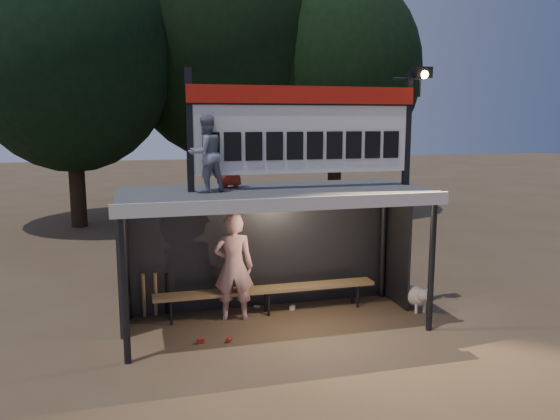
% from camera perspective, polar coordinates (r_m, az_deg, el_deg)
% --- Properties ---
extents(ground, '(80.00, 80.00, 0.00)m').
position_cam_1_polar(ground, '(9.47, -0.56, -11.86)').
color(ground, '#4E3A27').
rests_on(ground, ground).
extents(player, '(0.76, 0.58, 1.88)m').
position_cam_1_polar(player, '(9.45, -4.87, -5.93)').
color(player, white).
rests_on(player, ground).
extents(child_a, '(0.71, 0.64, 1.19)m').
position_cam_1_polar(child_a, '(8.51, -7.74, 5.84)').
color(child_a, gray).
rests_on(child_a, dugout_shelter).
extents(child_b, '(0.49, 0.34, 0.97)m').
position_cam_1_polar(child_b, '(9.06, -5.26, 5.38)').
color(child_b, '#A12A18').
rests_on(child_b, dugout_shelter).
extents(dugout_shelter, '(5.10, 2.08, 2.32)m').
position_cam_1_polar(dugout_shelter, '(9.20, -0.95, -0.54)').
color(dugout_shelter, '#3F3F42').
rests_on(dugout_shelter, ground).
extents(scoreboard_assembly, '(4.10, 0.27, 1.99)m').
position_cam_1_polar(scoreboard_assembly, '(8.97, 2.92, 8.69)').
color(scoreboard_assembly, black).
rests_on(scoreboard_assembly, dugout_shelter).
extents(bench, '(4.00, 0.35, 0.48)m').
position_cam_1_polar(bench, '(9.83, -1.37, -8.38)').
color(bench, '#967347').
rests_on(bench, ground).
extents(tree_left, '(6.46, 6.46, 9.27)m').
position_cam_1_polar(tree_left, '(18.75, -21.17, 15.16)').
color(tree_left, black).
rests_on(tree_left, ground).
extents(tree_mid, '(7.22, 7.22, 10.36)m').
position_cam_1_polar(tree_mid, '(20.48, -6.13, 17.02)').
color(tree_mid, black).
rests_on(tree_mid, ground).
extents(tree_right, '(6.08, 6.08, 8.72)m').
position_cam_1_polar(tree_right, '(20.43, 5.88, 14.28)').
color(tree_right, black).
rests_on(tree_right, ground).
extents(dog, '(0.36, 0.81, 0.49)m').
position_cam_1_polar(dog, '(10.32, 14.10, -8.68)').
color(dog, beige).
rests_on(dog, ground).
extents(bats, '(0.47, 0.32, 0.84)m').
position_cam_1_polar(bats, '(9.84, -12.88, -8.61)').
color(bats, olive).
rests_on(bats, ground).
extents(litter, '(1.92, 1.48, 0.08)m').
position_cam_1_polar(litter, '(9.58, -3.95, -11.38)').
color(litter, '#AA1F1D').
rests_on(litter, ground).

